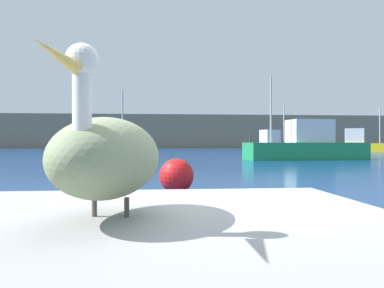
% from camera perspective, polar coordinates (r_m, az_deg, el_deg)
% --- Properties ---
extents(ground_plane, '(260.00, 260.00, 0.00)m').
position_cam_1_polar(ground_plane, '(3.51, 4.35, -18.88)').
color(ground_plane, navy).
extents(hillside_backdrop, '(140.00, 16.00, 6.30)m').
position_cam_1_polar(hillside_backdrop, '(83.02, -5.22, 1.69)').
color(hillside_backdrop, '#7F755B').
rests_on(hillside_backdrop, ground).
extents(pier_dock, '(3.49, 2.72, 0.72)m').
position_cam_1_polar(pier_dock, '(2.46, -11.84, -18.53)').
color(pier_dock, gray).
rests_on(pier_dock, ground).
extents(pelican, '(0.76, 1.42, 0.90)m').
position_cam_1_polar(pelican, '(2.32, -11.95, -1.67)').
color(pelican, gray).
rests_on(pelican, pier_dock).
extents(fishing_boat_green, '(7.85, 2.87, 5.27)m').
position_cam_1_polar(fishing_boat_green, '(27.16, 15.82, -0.24)').
color(fishing_boat_green, '#1E8C4C').
rests_on(fishing_boat_green, ground).
extents(fishing_boat_blue, '(5.48, 3.61, 4.92)m').
position_cam_1_polar(fishing_boat_blue, '(41.93, 11.19, -0.13)').
color(fishing_boat_blue, blue).
rests_on(fishing_boat_blue, ground).
extents(fishing_boat_red, '(4.73, 1.78, 5.11)m').
position_cam_1_polar(fishing_boat_red, '(31.91, -12.05, -0.17)').
color(fishing_boat_red, red).
rests_on(fishing_boat_red, ground).
extents(fishing_boat_yellow, '(6.28, 4.65, 4.95)m').
position_cam_1_polar(fishing_boat_yellow, '(50.18, 22.63, 0.04)').
color(fishing_boat_yellow, yellow).
rests_on(fishing_boat_yellow, ground).
extents(mooring_buoy, '(0.78, 0.78, 0.78)m').
position_cam_1_polar(mooring_buoy, '(9.09, -2.20, -4.51)').
color(mooring_buoy, red).
rests_on(mooring_buoy, ground).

